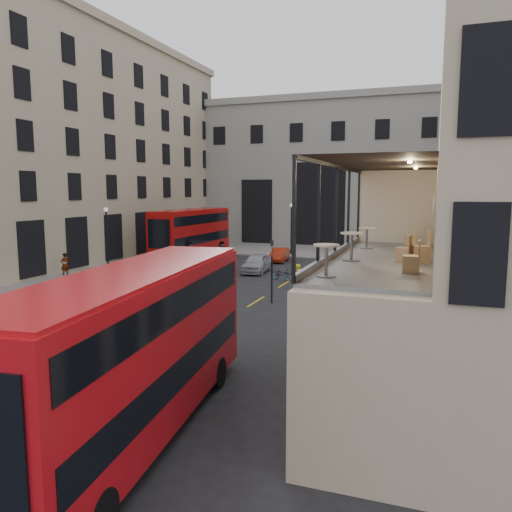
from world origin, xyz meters
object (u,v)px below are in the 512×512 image
(traffic_light_near, at_px, (272,263))
(cafe_table_near, at_px, (326,255))
(pedestrian_c, at_px, (374,243))
(cafe_chair_a, at_px, (412,263))
(street_lamp_a, at_px, (107,244))
(bus_far, at_px, (192,230))
(car_b, at_px, (279,255))
(cafe_table_mid, at_px, (352,242))
(cafe_chair_c, at_px, (404,253))
(street_lamp_b, at_px, (291,232))
(cafe_chair_b, at_px, (422,253))
(bus_near, at_px, (135,344))
(bicycle, at_px, (282,274))
(car_a, at_px, (257,263))
(pedestrian_a, at_px, (190,252))
(traffic_light_far, at_px, (187,234))
(cyclist, at_px, (299,277))
(pedestrian_e, at_px, (65,265))
(pedestrian_b, at_px, (222,250))
(cafe_chair_d, at_px, (411,239))
(car_c, at_px, (182,248))
(pedestrian_d, at_px, (394,259))
(cafe_table_far, at_px, (367,235))

(traffic_light_near, relative_size, cafe_table_near, 4.72)
(pedestrian_c, relative_size, cafe_chair_a, 2.35)
(street_lamp_a, relative_size, bus_far, 0.44)
(car_b, height_order, cafe_table_mid, cafe_table_mid)
(traffic_light_near, distance_m, cafe_chair_c, 15.09)
(street_lamp_b, xyz_separation_m, cafe_chair_b, (13.66, -34.49, 2.49))
(traffic_light_near, bearing_deg, cafe_chair_a, -59.77)
(bus_near, distance_m, bicycle, 24.47)
(car_a, relative_size, cafe_chair_c, 5.69)
(cafe_chair_c, bearing_deg, street_lamp_b, 110.89)
(pedestrian_a, xyz_separation_m, cafe_table_near, (18.96, -29.52, 4.17))
(traffic_light_far, bearing_deg, cyclist, -38.08)
(bus_near, xyz_separation_m, pedestrian_e, (-19.50, 19.94, -1.65))
(traffic_light_far, xyz_separation_m, pedestrian_b, (3.37, 0.89, -1.56))
(traffic_light_near, bearing_deg, traffic_light_far, 131.19)
(cafe_chair_d, bearing_deg, car_c, 132.68)
(pedestrian_d, bearing_deg, cafe_table_mid, 127.48)
(pedestrian_c, distance_m, cafe_table_far, 37.43)
(car_a, bearing_deg, traffic_light_near, -70.35)
(pedestrian_a, bearing_deg, car_a, -3.40)
(traffic_light_near, relative_size, pedestrian_b, 2.20)
(street_lamp_b, bearing_deg, car_b, -86.78)
(traffic_light_near, distance_m, car_c, 23.68)
(traffic_light_near, height_order, bicycle, traffic_light_near)
(traffic_light_near, bearing_deg, cyclist, 84.96)
(pedestrian_b, distance_m, cafe_table_mid, 34.67)
(street_lamp_a, bearing_deg, cyclist, -4.51)
(bicycle, bearing_deg, bus_far, 67.64)
(cyclist, xyz_separation_m, cafe_chair_b, (8.25, -17.20, 4.03))
(bicycle, distance_m, cafe_chair_a, 24.61)
(traffic_light_far, distance_m, pedestrian_e, 13.45)
(cafe_table_near, height_order, cafe_table_mid, cafe_table_mid)
(bus_far, xyz_separation_m, cyclist, (14.36, -12.22, -1.83))
(street_lamp_b, bearing_deg, cafe_table_near, -73.09)
(pedestrian_e, distance_m, cafe_chair_c, 30.76)
(car_b, relative_size, cafe_table_far, 5.07)
(bus_near, xyz_separation_m, pedestrian_b, (-12.13, 33.58, -1.72))
(bicycle, bearing_deg, car_c, 68.40)
(traffic_light_near, distance_m, cafe_chair_d, 11.55)
(traffic_light_far, bearing_deg, cafe_table_mid, -54.40)
(bicycle, xyz_separation_m, cafe_chair_c, (9.78, -19.95, 4.37))
(bicycle, height_order, cafe_table_far, cafe_table_far)
(pedestrian_b, bearing_deg, pedestrian_d, -56.98)
(cafe_chair_d, bearing_deg, pedestrian_c, 98.62)
(cyclist, distance_m, cafe_table_near, 21.88)
(pedestrian_d, distance_m, cafe_chair_a, 31.22)
(street_lamp_a, distance_m, cafe_table_near, 31.51)
(cafe_table_near, relative_size, cafe_chair_b, 0.85)
(cafe_table_near, bearing_deg, traffic_light_near, 112.32)
(traffic_light_far, bearing_deg, bicycle, -34.51)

